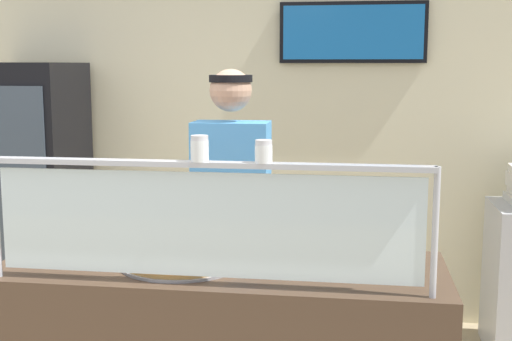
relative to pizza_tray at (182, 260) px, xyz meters
The scene contains 8 objects.
shop_rear_unit 2.09m from the pizza_tray, 85.23° to the left, with size 6.27×0.13×2.70m.
sneeze_guard 0.42m from the pizza_tray, 58.43° to the right, with size 1.70×0.06×0.48m.
pizza_tray is the anchor object (origin of this frame).
pizza_server 0.06m from the pizza_tray, 23.31° to the right, with size 0.07×0.28×0.01m, color #ADAFB7.
parmesan_shaker 0.59m from the pizza_tray, 61.11° to the right, with size 0.07×0.07×0.10m.
pepper_flake_shaker 0.68m from the pizza_tray, 34.78° to the right, with size 0.06×0.06×0.08m.
worker_figure 0.64m from the pizza_tray, 80.93° to the left, with size 0.41×0.50×1.76m.
drink_fridge 2.18m from the pizza_tray, 132.71° to the left, with size 0.65×0.66×1.79m.
Camera 1 is at (1.49, -2.36, 1.78)m, focal length 47.87 mm.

